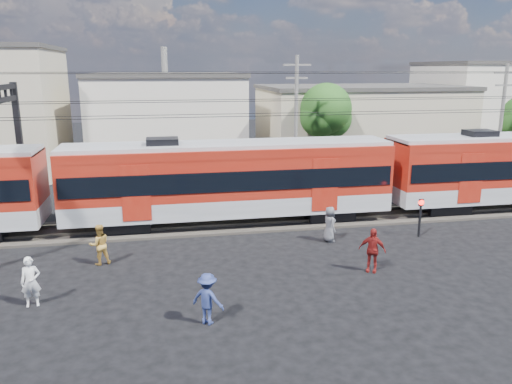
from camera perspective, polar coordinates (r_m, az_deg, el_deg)
ground at (r=17.95m, az=-1.78°, el=-11.47°), size 120.00×120.00×0.00m
track_bed at (r=25.32m, az=-4.62°, el=-3.64°), size 70.00×3.40×0.12m
rail_near at (r=24.58m, az=-4.44°, el=-3.90°), size 70.00×0.12×0.12m
rail_far at (r=26.00m, az=-4.81°, el=-2.90°), size 70.00×0.12×0.12m
commuter_train at (r=24.83m, az=-2.57°, el=1.63°), size 50.30×3.08×4.17m
catenary at (r=24.93m, az=-25.19°, el=6.74°), size 70.00×9.30×7.52m
building_midwest at (r=43.21m, az=-10.16°, el=8.39°), size 12.24×12.24×7.30m
building_mideast at (r=43.51m, az=11.69°, el=7.70°), size 16.32×10.20×6.30m
building_east at (r=53.65m, az=24.23°, el=8.99°), size 10.20×10.20×8.30m
utility_pole_mid at (r=32.31m, az=4.58°, el=8.31°), size 1.80×0.24×8.50m
utility_pole_east at (r=37.65m, az=26.22°, el=7.34°), size 1.80×0.24×8.00m
tree_near at (r=36.17m, az=8.22°, el=9.02°), size 3.82×3.64×6.72m
pedestrian_a at (r=18.30m, az=-24.35°, el=-9.32°), size 0.68×0.50×1.71m
pedestrian_b at (r=21.06m, az=-17.45°, el=-5.74°), size 0.96×0.85×1.67m
pedestrian_c at (r=15.73m, az=-5.56°, el=-12.05°), size 1.22×1.11×1.65m
pedestrian_d at (r=19.90m, az=13.13°, el=-6.48°), size 1.10×0.90×1.76m
pedestrian_e at (r=22.94m, az=8.40°, el=-3.66°), size 0.64×0.87×1.63m
car_silver at (r=36.74m, az=26.57°, el=1.49°), size 4.15×1.78×1.40m
crossing_signal at (r=24.44m, az=18.29°, el=-2.03°), size 0.27×0.27×1.82m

